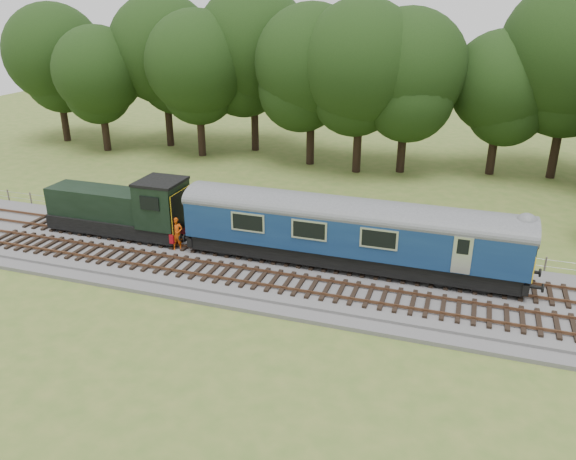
% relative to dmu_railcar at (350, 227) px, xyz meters
% --- Properties ---
extents(ground, '(120.00, 120.00, 0.00)m').
position_rel_dmu_railcar_xyz_m(ground, '(-3.88, -1.40, -2.61)').
color(ground, '#4A6826').
rests_on(ground, ground).
extents(ballast, '(70.00, 7.00, 0.35)m').
position_rel_dmu_railcar_xyz_m(ballast, '(-3.88, -1.40, -2.43)').
color(ballast, '#4C4C4F').
rests_on(ballast, ground).
extents(track_north, '(67.20, 2.40, 0.21)m').
position_rel_dmu_railcar_xyz_m(track_north, '(-3.88, -0.00, -2.19)').
color(track_north, black).
rests_on(track_north, ballast).
extents(track_south, '(67.20, 2.40, 0.21)m').
position_rel_dmu_railcar_xyz_m(track_south, '(-3.88, -3.00, -2.19)').
color(track_south, black).
rests_on(track_south, ballast).
extents(fence, '(64.00, 0.12, 1.00)m').
position_rel_dmu_railcar_xyz_m(fence, '(-3.88, 3.10, -2.61)').
color(fence, '#6B6054').
rests_on(fence, ground).
extents(tree_line, '(70.00, 8.00, 18.00)m').
position_rel_dmu_railcar_xyz_m(tree_line, '(-3.88, 20.60, -2.61)').
color(tree_line, black).
rests_on(tree_line, ground).
extents(dmu_railcar, '(18.05, 2.86, 3.88)m').
position_rel_dmu_railcar_xyz_m(dmu_railcar, '(0.00, 0.00, 0.00)').
color(dmu_railcar, black).
rests_on(dmu_railcar, ground).
extents(shunter_loco, '(8.91, 2.60, 3.38)m').
position_rel_dmu_railcar_xyz_m(shunter_loco, '(-13.93, 0.00, -0.63)').
color(shunter_loco, black).
rests_on(shunter_loco, ground).
extents(worker, '(0.85, 0.75, 1.95)m').
position_rel_dmu_railcar_xyz_m(worker, '(-9.82, -0.99, -1.28)').
color(worker, '#EE530C').
rests_on(worker, ballast).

